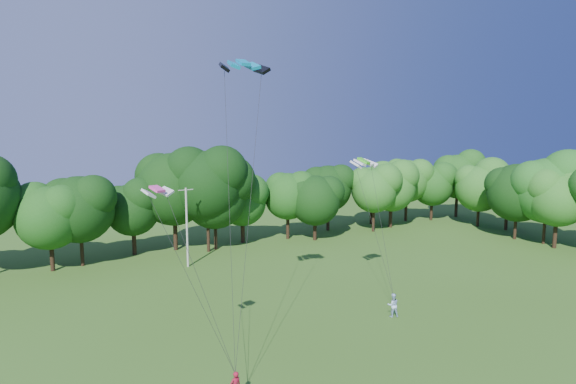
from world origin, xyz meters
TOP-DOWN VIEW (x-y plane):
  - utility_pole at (-2.93, 30.22)m, footprint 1.71×0.38m
  - kite_flyer_right at (7.21, 9.09)m, footprint 1.13×1.02m
  - kite_teal at (-4.57, 10.79)m, footprint 3.25×1.71m
  - kite_green at (7.40, 13.32)m, footprint 2.64×1.58m
  - kite_pink at (-11.11, 7.20)m, footprint 1.77×1.32m
  - tree_back_center at (1.15, 35.25)m, footprint 9.36×9.36m
  - tree_back_east at (29.89, 39.27)m, footprint 7.43×7.43m
  - tree_flank_east at (40.96, 17.61)m, footprint 9.32×9.32m

SIDE VIEW (x-z plane):
  - kite_flyer_right at x=7.21m, z-range 0.00..1.89m
  - utility_pole at x=-2.93m, z-range 0.11..8.75m
  - tree_back_east at x=29.89m, z-range 1.34..12.14m
  - tree_flank_east at x=40.96m, z-range 1.69..15.24m
  - tree_back_center at x=1.15m, z-range 1.70..15.32m
  - kite_pink at x=-11.11m, z-range 11.23..11.57m
  - kite_green at x=7.40m, z-range 11.80..12.34m
  - kite_teal at x=-4.57m, z-range 18.50..19.14m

